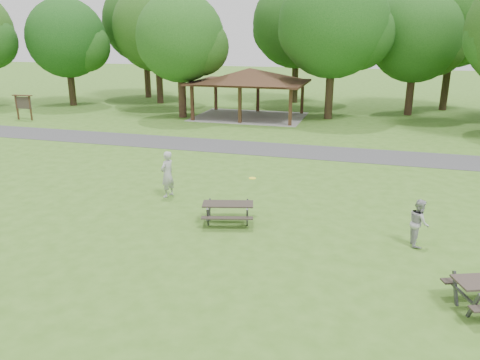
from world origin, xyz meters
name	(u,v)px	position (x,y,z in m)	size (l,w,h in m)	color
ground	(169,259)	(0.00, 0.00, 0.00)	(160.00, 160.00, 0.00)	#3E6D1F
asphalt_path	(272,149)	(0.00, 14.00, 0.01)	(120.00, 3.20, 0.02)	#3F3F42
pavilion	(250,77)	(-4.00, 24.00, 3.06)	(8.60, 7.01, 3.76)	#341E12
notice_board	(23,103)	(-20.00, 18.00, 1.31)	(1.60, 0.30, 1.88)	#382214
tree_row_b	(68,41)	(-20.92, 25.53, 5.67)	(7.14, 6.80, 9.28)	black
tree_row_c	(158,30)	(-13.90, 29.03, 6.54)	(8.19, 7.80, 10.67)	black
tree_row_d	(181,40)	(-8.92, 22.53, 5.77)	(6.93, 6.60, 9.27)	#321F16
tree_row_e	(335,26)	(2.10, 25.03, 6.78)	(8.40, 8.00, 11.02)	#2E2014
tree_row_f	(417,39)	(8.09, 28.53, 5.84)	(7.35, 7.00, 9.55)	#301E15
tree_deep_a	(145,24)	(-16.90, 32.53, 7.13)	(8.40, 8.00, 11.38)	#332016
tree_deep_b	(298,26)	(-1.90, 33.03, 6.89)	(8.40, 8.00, 11.13)	black
tree_deep_c	(456,18)	(11.10, 32.03, 7.44)	(8.82, 8.40, 11.90)	black
picnic_table_middle	(228,208)	(0.84, 3.07, 0.55)	(2.03, 1.78, 0.75)	#2B251F
frisbee_in_flight	(252,178)	(1.40, 4.24, 1.33)	(0.31, 0.31, 0.02)	yellow
frisbee_thrower	(167,174)	(-2.32, 5.04, 0.94)	(0.68, 0.45, 1.87)	#A8A8AA
frisbee_catcher	(419,223)	(7.01, 3.03, 0.75)	(0.73, 0.57, 1.50)	#A8A8AA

